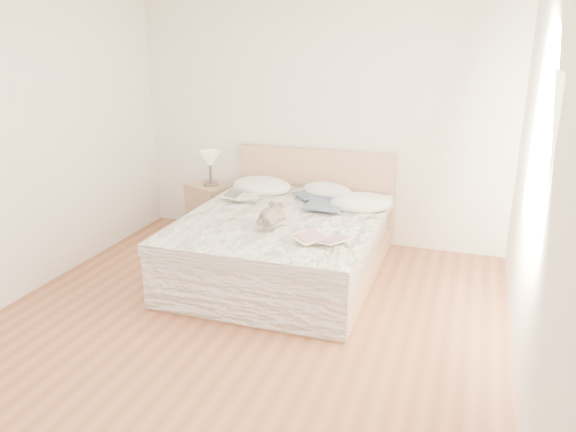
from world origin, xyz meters
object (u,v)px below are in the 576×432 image
(bed, at_px, (286,242))
(teddy_bear, at_px, (269,222))
(table_lamp, at_px, (210,161))
(photo_book, at_px, (241,197))
(nightstand, at_px, (211,208))
(childrens_book, at_px, (322,239))

(bed, distance_m, teddy_bear, 0.56)
(teddy_bear, bearing_deg, bed, 90.37)
(table_lamp, xyz_separation_m, photo_book, (0.59, -0.54, -0.20))
(nightstand, distance_m, teddy_bear, 1.75)
(childrens_book, bearing_deg, photo_book, 173.66)
(bed, bearing_deg, nightstand, 145.36)
(nightstand, height_order, table_lamp, table_lamp)
(photo_book, relative_size, childrens_book, 0.88)
(table_lamp, distance_m, photo_book, 0.83)
(nightstand, relative_size, childrens_book, 1.39)
(bed, relative_size, photo_book, 6.05)
(nightstand, height_order, childrens_book, childrens_book)
(table_lamp, relative_size, teddy_bear, 1.29)
(nightstand, xyz_separation_m, teddy_bear, (1.17, -1.25, 0.37))
(table_lamp, bearing_deg, bed, -34.56)
(table_lamp, bearing_deg, teddy_bear, -46.97)
(bed, distance_m, nightstand, 1.42)
(table_lamp, xyz_separation_m, childrens_book, (1.68, -1.43, -0.20))
(photo_book, xyz_separation_m, teddy_bear, (0.56, -0.69, 0.02))
(table_lamp, relative_size, childrens_book, 0.95)
(nightstand, distance_m, photo_book, 0.89)
(childrens_book, bearing_deg, bed, 162.62)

